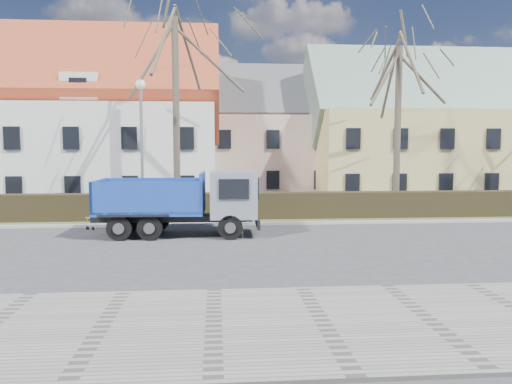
{
  "coord_description": "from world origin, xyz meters",
  "views": [
    {
      "loc": [
        0.07,
        -18.26,
        3.66
      ],
      "look_at": [
        1.85,
        3.88,
        1.6
      ],
      "focal_mm": 35.0,
      "sensor_mm": 36.0,
      "label": 1
    }
  ],
  "objects": [
    {
      "name": "tree_2",
      "position": [
        10.0,
        8.5,
        5.5
      ],
      "size": [
        8.0,
        8.0,
        11.0
      ],
      "primitive_type": null,
      "color": "#4D4335",
      "rests_on": "ground"
    },
    {
      "name": "streetlight",
      "position": [
        -3.6,
        7.0,
        3.5
      ],
      "size": [
        0.55,
        0.55,
        7.0
      ],
      "primitive_type": null,
      "color": "gray",
      "rests_on": "ground"
    },
    {
      "name": "sidewalk_near",
      "position": [
        0.0,
        -8.5,
        0.04
      ],
      "size": [
        80.0,
        5.0,
        0.08
      ],
      "primitive_type": "cube",
      "color": "gray",
      "rests_on": "ground"
    },
    {
      "name": "ground",
      "position": [
        0.0,
        0.0,
        0.0
      ],
      "size": [
        120.0,
        120.0,
        0.0
      ],
      "primitive_type": "plane",
      "color": "#3A393C"
    },
    {
      "name": "building_pink",
      "position": [
        4.0,
        20.0,
        4.0
      ],
      "size": [
        10.8,
        8.8,
        8.0
      ],
      "primitive_type": null,
      "color": "#CBA38F",
      "rests_on": "ground"
    },
    {
      "name": "hedge",
      "position": [
        0.0,
        6.0,
        0.65
      ],
      "size": [
        60.0,
        0.9,
        1.3
      ],
      "primitive_type": "cube",
      "color": "black",
      "rests_on": "ground"
    },
    {
      "name": "tree_1",
      "position": [
        -2.0,
        8.5,
        6.33
      ],
      "size": [
        9.2,
        9.2,
        12.65
      ],
      "primitive_type": null,
      "color": "#4D4335",
      "rests_on": "ground"
    },
    {
      "name": "building_white",
      "position": [
        -13.0,
        16.0,
        4.75
      ],
      "size": [
        26.8,
        10.8,
        9.5
      ],
      "primitive_type": null,
      "color": "silver",
      "rests_on": "ground"
    },
    {
      "name": "curb_far",
      "position": [
        0.0,
        4.6,
        0.06
      ],
      "size": [
        80.0,
        0.3,
        0.12
      ],
      "primitive_type": "cube",
      "color": "#9F9D9B",
      "rests_on": "ground"
    },
    {
      "name": "building_yellow",
      "position": [
        16.0,
        17.0,
        4.25
      ],
      "size": [
        18.8,
        10.8,
        8.5
      ],
      "primitive_type": null,
      "color": "tan",
      "rests_on": "ground"
    },
    {
      "name": "dump_truck",
      "position": [
        -1.69,
        2.14,
        1.37
      ],
      "size": [
        6.91,
        2.76,
        2.73
      ],
      "primitive_type": null,
      "rotation": [
        0.0,
        0.0,
        -0.03
      ],
      "color": "navy",
      "rests_on": "ground"
    },
    {
      "name": "grass_strip",
      "position": [
        0.0,
        6.2,
        0.05
      ],
      "size": [
        80.0,
        3.0,
        0.1
      ],
      "primitive_type": "cube",
      "color": "#454F2C",
      "rests_on": "ground"
    },
    {
      "name": "parked_car_a",
      "position": [
        -8.1,
        9.56,
        0.59
      ],
      "size": [
        3.48,
        1.48,
        1.18
      ],
      "primitive_type": "imported",
      "rotation": [
        0.0,
        0.0,
        1.6
      ],
      "color": "black",
      "rests_on": "ground"
    },
    {
      "name": "cart_frame",
      "position": [
        -5.59,
        3.82,
        0.31
      ],
      "size": [
        0.77,
        0.62,
        0.62
      ],
      "primitive_type": null,
      "rotation": [
        0.0,
        0.0,
        -0.41
      ],
      "color": "silver",
      "rests_on": "ground"
    }
  ]
}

